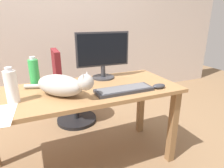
% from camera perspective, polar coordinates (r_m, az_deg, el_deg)
% --- Properties ---
extents(ground_plane, '(8.00, 8.00, 0.00)m').
position_cam_1_polar(ground_plane, '(1.88, -7.94, -22.01)').
color(ground_plane, '#846647').
extents(back_wall, '(6.00, 0.04, 2.60)m').
position_cam_1_polar(back_wall, '(2.93, -17.77, 19.52)').
color(back_wall, beige).
rests_on(back_wall, ground_plane).
extents(desk, '(1.56, 0.64, 0.70)m').
position_cam_1_polar(desk, '(1.56, -8.94, -5.02)').
color(desk, '#9E7247').
rests_on(desk, ground_plane).
extents(office_chair, '(0.48, 0.48, 0.90)m').
position_cam_1_polar(office_chair, '(2.35, -12.06, -2.55)').
color(office_chair, black).
rests_on(office_chair, ground_plane).
extents(monitor, '(0.48, 0.20, 0.41)m').
position_cam_1_polar(monitor, '(1.73, -2.72, 8.96)').
color(monitor, '#333338').
rests_on(monitor, desk).
extents(keyboard, '(0.44, 0.15, 0.03)m').
position_cam_1_polar(keyboard, '(1.46, 3.57, -1.70)').
color(keyboard, '#333338').
rests_on(keyboard, desk).
extents(cat, '(0.44, 0.47, 0.20)m').
position_cam_1_polar(cat, '(1.40, -14.42, -0.26)').
color(cat, '#B2ADA8').
rests_on(cat, desk).
extents(computer_mouse, '(0.11, 0.06, 0.04)m').
position_cam_1_polar(computer_mouse, '(1.56, 13.67, -0.59)').
color(computer_mouse, '#333338').
rests_on(computer_mouse, desk).
extents(water_bottle, '(0.08, 0.08, 0.24)m').
position_cam_1_polar(water_bottle, '(1.40, -27.60, -0.62)').
color(water_bottle, silver).
rests_on(water_bottle, desk).
extents(spray_bottle, '(0.08, 0.08, 0.24)m').
position_cam_1_polar(spray_bottle, '(1.68, -22.01, 3.24)').
color(spray_bottle, green).
rests_on(spray_bottle, desk).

